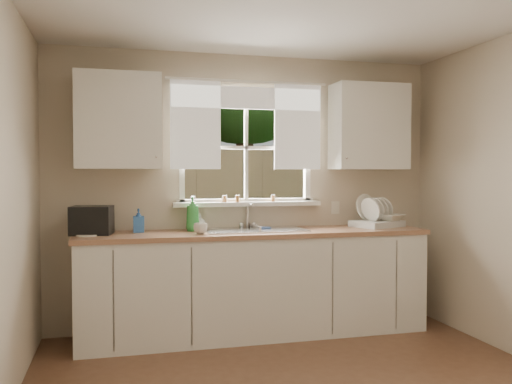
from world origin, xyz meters
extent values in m
cube|color=beige|center=(0.00, 2.00, 0.57)|extent=(3.60, 0.02, 1.15)
cube|color=beige|center=(0.00, 2.00, 2.33)|extent=(3.60, 0.02, 0.35)
cube|color=beige|center=(-1.20, 2.00, 1.65)|extent=(1.20, 0.02, 1.00)
cube|color=beige|center=(1.20, 2.00, 1.65)|extent=(1.20, 0.02, 1.00)
cube|color=white|center=(0.00, 2.02, 1.15)|extent=(1.30, 0.06, 0.05)
cube|color=white|center=(0.00, 2.02, 2.15)|extent=(1.30, 0.06, 0.05)
cube|color=white|center=(-0.60, 2.02, 1.65)|extent=(0.05, 0.06, 1.05)
cube|color=white|center=(0.60, 2.02, 1.65)|extent=(0.05, 0.06, 1.05)
cube|color=white|center=(0.00, 2.02, 1.65)|extent=(0.03, 0.04, 1.00)
cube|color=white|center=(0.00, 2.02, 1.65)|extent=(1.20, 0.04, 0.03)
cube|color=white|center=(0.00, 1.96, 1.13)|extent=(1.38, 0.14, 0.04)
cylinder|color=white|center=(0.00, 1.94, 2.25)|extent=(1.50, 0.02, 0.02)
cube|color=white|center=(-0.48, 1.95, 1.85)|extent=(0.45, 0.02, 0.80)
cube|color=white|center=(0.48, 1.95, 1.85)|extent=(0.45, 0.02, 0.80)
cube|color=white|center=(0.00, 1.95, 2.10)|extent=(1.40, 0.02, 0.20)
cube|color=white|center=(0.00, 1.68, 0.43)|extent=(3.00, 0.62, 0.87)
cube|color=#A27151|center=(0.00, 1.68, 0.89)|extent=(3.04, 0.65, 0.04)
cube|color=white|center=(-1.15, 1.82, 1.85)|extent=(0.70, 0.33, 0.80)
cube|color=white|center=(1.15, 1.82, 1.85)|extent=(0.70, 0.33, 0.80)
cube|color=beige|center=(0.88, 1.99, 1.08)|extent=(0.08, 0.01, 0.12)
cylinder|color=brown|center=(0.24, 1.94, 1.18)|extent=(0.04, 0.04, 0.06)
cylinder|color=brown|center=(-0.22, 1.94, 1.18)|extent=(0.04, 0.04, 0.06)
cylinder|color=brown|center=(-0.10, 1.94, 1.18)|extent=(0.04, 0.04, 0.06)
cube|color=#335421|center=(0.00, 7.00, -0.02)|extent=(20.00, 10.00, 0.02)
cube|color=#8C714D|center=(0.00, 5.00, 0.90)|extent=(8.00, 0.10, 1.80)
cube|color=maroon|center=(-1.20, 8.50, 1.10)|extent=(3.00, 3.00, 2.20)
cube|color=black|center=(-1.20, 8.50, 2.35)|extent=(3.20, 3.20, 0.30)
cylinder|color=#423021|center=(1.40, 8.00, 1.60)|extent=(0.36, 0.36, 3.20)
sphere|color=#214716|center=(1.40, 8.00, 4.00)|extent=(4.00, 4.00, 4.00)
sphere|color=#214716|center=(0.30, 9.50, 4.50)|extent=(3.20, 3.20, 3.20)
cube|color=#B7B7BC|center=(0.00, 1.71, 0.83)|extent=(0.84, 0.46, 0.18)
cube|color=#B7B7BC|center=(0.00, 1.71, 0.92)|extent=(0.88, 0.50, 0.01)
cube|color=#B7B7BC|center=(0.00, 1.71, 0.89)|extent=(0.02, 0.41, 0.14)
cylinder|color=silver|center=(0.00, 1.96, 1.02)|extent=(0.03, 0.03, 0.22)
cylinder|color=silver|center=(0.00, 1.88, 1.13)|extent=(0.02, 0.18, 0.02)
sphere|color=silver|center=(-0.06, 1.96, 0.94)|extent=(0.05, 0.05, 0.05)
sphere|color=silver|center=(0.06, 1.96, 0.94)|extent=(0.05, 0.05, 0.05)
cube|color=silver|center=(1.20, 1.74, 0.94)|extent=(0.52, 0.46, 0.06)
cylinder|color=white|center=(1.15, 1.86, 1.09)|extent=(0.27, 0.17, 0.25)
cylinder|color=white|center=(1.11, 1.71, 1.08)|extent=(0.15, 0.23, 0.22)
cylinder|color=white|center=(1.17, 1.73, 1.08)|extent=(0.15, 0.23, 0.22)
cylinder|color=white|center=(1.22, 1.75, 1.08)|extent=(0.15, 0.23, 0.22)
cylinder|color=white|center=(1.28, 1.77, 1.08)|extent=(0.15, 0.23, 0.22)
imported|color=silver|center=(1.32, 1.70, 1.00)|extent=(0.33, 0.33, 0.06)
imported|color=#2E8D39|center=(-0.53, 1.79, 1.06)|extent=(0.15, 0.15, 0.31)
imported|color=#3168B8|center=(-0.99, 1.81, 1.01)|extent=(0.09, 0.09, 0.20)
imported|color=beige|center=(-0.46, 1.89, 0.98)|extent=(0.15, 0.15, 0.15)
cylinder|color=silver|center=(-1.40, 1.65, 0.92)|extent=(0.18, 0.18, 0.01)
imported|color=beige|center=(-0.50, 1.55, 0.96)|extent=(0.15, 0.15, 0.09)
cube|color=black|center=(-1.37, 1.75, 1.03)|extent=(0.36, 0.32, 0.23)
camera|label=1|loc=(-1.17, -2.88, 1.41)|focal=38.00mm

